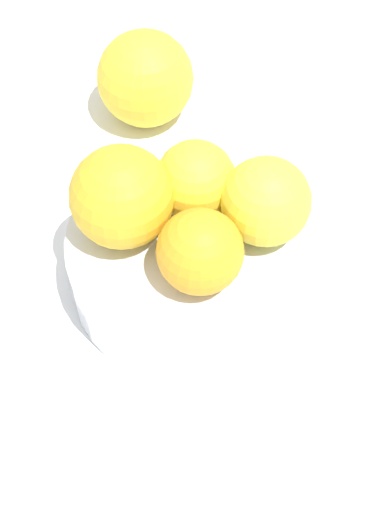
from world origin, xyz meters
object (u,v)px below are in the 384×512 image
at_px(orange_in_bowl_1, 200,252).
at_px(orange_in_bowl_2, 122,197).
at_px(orange_loose_0, 145,79).
at_px(fruit_bowl, 192,261).
at_px(orange_in_bowl_0, 196,181).
at_px(orange_in_bowl_3, 266,202).

bearing_deg(orange_in_bowl_1, orange_in_bowl_2, 172.73).
relative_size(orange_in_bowl_2, orange_loose_0, 0.86).
relative_size(fruit_bowl, orange_in_bowl_0, 3.13).
height_order(fruit_bowl, orange_in_bowl_3, orange_in_bowl_3).
relative_size(orange_in_bowl_1, orange_loose_0, 0.69).
relative_size(fruit_bowl, orange_loose_0, 2.16).
bearing_deg(orange_loose_0, orange_in_bowl_0, -43.90).
xyz_separation_m(orange_in_bowl_2, orange_in_bowl_3, (0.09, 0.05, -0.00)).
bearing_deg(orange_in_bowl_0, orange_loose_0, 136.10).
xyz_separation_m(orange_in_bowl_0, orange_in_bowl_3, (0.05, 0.01, 0.00)).
relative_size(fruit_bowl, orange_in_bowl_2, 2.52).
bearing_deg(orange_in_bowl_3, fruit_bowl, -140.23).
height_order(fruit_bowl, orange_in_bowl_2, orange_in_bowl_2).
xyz_separation_m(fruit_bowl, orange_in_bowl_1, (0.02, -0.03, 0.06)).
distance_m(fruit_bowl, orange_loose_0, 0.19).
relative_size(orange_in_bowl_0, orange_loose_0, 0.69).
xyz_separation_m(fruit_bowl, orange_in_bowl_3, (0.04, 0.03, 0.06)).
height_order(orange_in_bowl_2, orange_in_bowl_3, orange_in_bowl_2).
xyz_separation_m(fruit_bowl, orange_in_bowl_0, (-0.01, 0.03, 0.06)).
xyz_separation_m(orange_in_bowl_0, orange_in_bowl_1, (0.03, -0.05, 0.00)).
relative_size(orange_in_bowl_1, orange_in_bowl_2, 0.81).
height_order(fruit_bowl, orange_in_bowl_1, orange_in_bowl_1).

